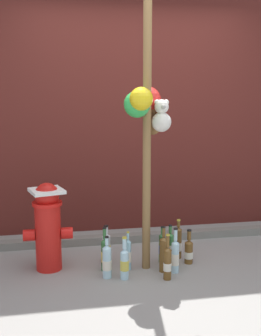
{
  "coord_description": "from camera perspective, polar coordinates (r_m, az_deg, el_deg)",
  "views": [
    {
      "loc": [
        -0.88,
        -3.25,
        1.56
      ],
      "look_at": [
        -0.24,
        0.31,
        0.92
      ],
      "focal_mm": 45.78,
      "sensor_mm": 36.0,
      "label": 1
    }
  ],
  "objects": [
    {
      "name": "ground_plane",
      "position": [
        3.71,
        4.66,
        -14.82
      ],
      "size": [
        14.0,
        14.0,
        0.0
      ],
      "primitive_type": "plane",
      "color": "gray"
    },
    {
      "name": "memorial_post",
      "position": [
        3.66,
        2.21,
        11.26
      ],
      "size": [
        0.48,
        0.53,
        2.79
      ],
      "color": "olive",
      "rests_on": "ground_plane"
    },
    {
      "name": "bottle_6",
      "position": [
        3.83,
        4.42,
        -11.26
      ],
      "size": [
        0.07,
        0.07,
        0.41
      ],
      "color": "brown",
      "rests_on": "ground_plane"
    },
    {
      "name": "bottle_10",
      "position": [
        3.69,
        -0.8,
        -12.51
      ],
      "size": [
        0.07,
        0.07,
        0.37
      ],
      "color": "#B2DBEA",
      "rests_on": "ground_plane"
    },
    {
      "name": "building_wall",
      "position": [
        4.87,
        0.22,
        13.08
      ],
      "size": [
        10.0,
        0.2,
        3.63
      ],
      "color": "#561E19",
      "rests_on": "ground_plane"
    },
    {
      "name": "bottle_8",
      "position": [
        3.69,
        4.95,
        -12.44
      ],
      "size": [
        0.07,
        0.07,
        0.4
      ],
      "color": "brown",
      "rests_on": "ground_plane"
    },
    {
      "name": "bottle_5",
      "position": [
        3.99,
        -3.24,
        -10.54
      ],
      "size": [
        0.08,
        0.08,
        0.37
      ],
      "color": "silver",
      "rests_on": "ground_plane"
    },
    {
      "name": "bottle_2",
      "position": [
        4.14,
        6.36,
        -9.84
      ],
      "size": [
        0.07,
        0.07,
        0.38
      ],
      "color": "brown",
      "rests_on": "ground_plane"
    },
    {
      "name": "bottle_11",
      "position": [
        4.04,
        7.76,
        -10.9
      ],
      "size": [
        0.08,
        0.08,
        0.32
      ],
      "color": "brown",
      "rests_on": "ground_plane"
    },
    {
      "name": "bottle_0",
      "position": [
        3.83,
        5.97,
        -11.55
      ],
      "size": [
        0.07,
        0.07,
        0.4
      ],
      "color": "#B2DBEA",
      "rests_on": "ground_plane"
    },
    {
      "name": "curb_strip",
      "position": [
        4.6,
        1.43,
        -9.21
      ],
      "size": [
        8.0,
        0.12,
        0.08
      ],
      "primitive_type": "cube",
      "color": "slate",
      "rests_on": "ground_plane"
    },
    {
      "name": "bottle_4",
      "position": [
        4.04,
        4.2,
        -10.52
      ],
      "size": [
        0.06,
        0.06,
        0.35
      ],
      "color": "#337038",
      "rests_on": "ground_plane"
    },
    {
      "name": "bottle_3",
      "position": [
        3.85,
        -3.45,
        -11.34
      ],
      "size": [
        0.06,
        0.06,
        0.4
      ],
      "color": "#337038",
      "rests_on": "ground_plane"
    },
    {
      "name": "fire_hydrant",
      "position": [
        3.86,
        -10.95,
        -7.4
      ],
      "size": [
        0.43,
        0.34,
        0.79
      ],
      "color": "red",
      "rests_on": "ground_plane"
    },
    {
      "name": "bottle_9",
      "position": [
        3.87,
        -0.33,
        -11.43
      ],
      "size": [
        0.06,
        0.06,
        0.35
      ],
      "color": "#93CCE0",
      "rests_on": "ground_plane"
    },
    {
      "name": "bottle_7",
      "position": [
        3.94,
        5.28,
        -10.7
      ],
      "size": [
        0.06,
        0.06,
        0.39
      ],
      "color": "#337038",
      "rests_on": "ground_plane"
    },
    {
      "name": "bottle_1",
      "position": [
        3.71,
        -3.15,
        -12.32
      ],
      "size": [
        0.08,
        0.08,
        0.37
      ],
      "color": "#B2DBEA",
      "rests_on": "ground_plane"
    }
  ]
}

